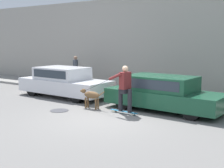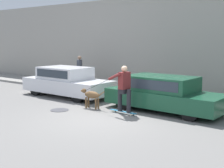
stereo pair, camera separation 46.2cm
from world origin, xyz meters
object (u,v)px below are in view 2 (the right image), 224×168
pedestrian_with_bag (80,70)px  fire_hydrant (124,91)px  parked_car_1 (163,94)px  dog (91,95)px  parked_car_0 (67,82)px  skateboarder (124,87)px

pedestrian_with_bag → fire_hydrant: bearing=-48.4°
parked_car_1 → dog: (-2.34, -1.25, -0.13)m
parked_car_0 → skateboarder: bearing=-16.3°
parked_car_0 → parked_car_1: bearing=0.8°
parked_car_1 → skateboarder: 1.55m
parked_car_0 → fire_hydrant: 2.73m
skateboarder → dog: bearing=3.3°
parked_car_1 → pedestrian_with_bag: 6.18m
skateboarder → fire_hydrant: (-1.50, 2.13, -0.57)m
dog → skateboarder: size_ratio=0.46×
pedestrian_with_bag → parked_car_1: bearing=-50.4°
parked_car_0 → pedestrian_with_bag: pedestrian_with_bag is taller
parked_car_1 → skateboarder: (-0.84, -1.26, 0.33)m
parked_car_1 → pedestrian_with_bag: bearing=164.4°
parked_car_0 → dog: bearing=-25.2°
dog → fire_hydrant: size_ratio=1.51×
parked_car_0 → pedestrian_with_bag: size_ratio=2.71×
skateboarder → pedestrian_with_bag: 5.92m
pedestrian_with_bag → fire_hydrant: size_ratio=2.26×
parked_car_1 → dog: parked_car_1 is taller
fire_hydrant → parked_car_1: bearing=-20.5°
dog → fire_hydrant: 2.13m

